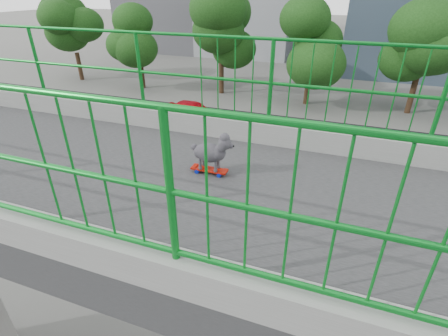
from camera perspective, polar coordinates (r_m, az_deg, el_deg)
The scene contains 7 objects.
road at distance 18.32m, azimuth 20.66°, elevation -2.63°, with size 18.00×90.00×0.02m, color black.
street_trees at distance 29.36m, azimuth 25.22°, elevation 17.86°, with size 5.30×60.40×7.26m.
skateboard at distance 3.99m, azimuth -2.50°, elevation -0.32°, with size 0.14×0.44×0.06m.
poodle at distance 3.87m, azimuth -2.19°, elevation 2.87°, with size 0.22×0.53×0.44m.
car_3 at distance 20.46m, azimuth 10.51°, elevation 4.60°, with size 2.18×5.35×1.55m, color black.
car_4 at distance 25.47m, azimuth -5.37°, elevation 9.72°, with size 1.74×4.32×1.47m, color red.
car_5 at distance 13.40m, azimuth -9.91°, elevation -9.58°, with size 1.63×4.67×1.54m, color gray.
Camera 1 is at (2.94, -1.08, 8.98)m, focal length 26.75 mm.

